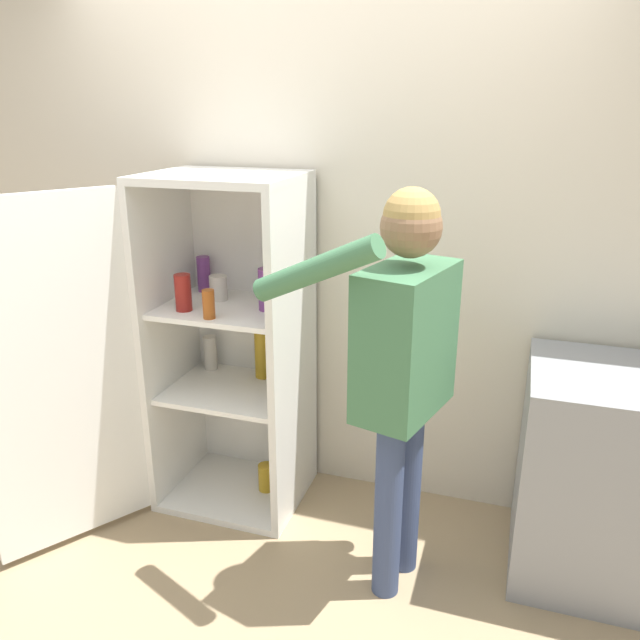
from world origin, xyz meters
The scene contains 5 objects.
ground_plane centered at (0.00, 0.00, 0.00)m, with size 12.00×12.00×0.00m, color tan.
wall_back centered at (0.00, 0.98, 1.27)m, with size 7.00×0.06×2.55m.
refrigerator centered at (-0.45, 0.56, 0.82)m, with size 1.09×1.14×1.63m.
person centered at (0.57, 0.30, 1.05)m, with size 0.73×0.56×1.65m.
counter centered at (1.42, 0.61, 0.46)m, with size 0.75×0.63×0.92m.
Camera 1 is at (0.95, -1.86, 1.92)m, focal length 35.00 mm.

